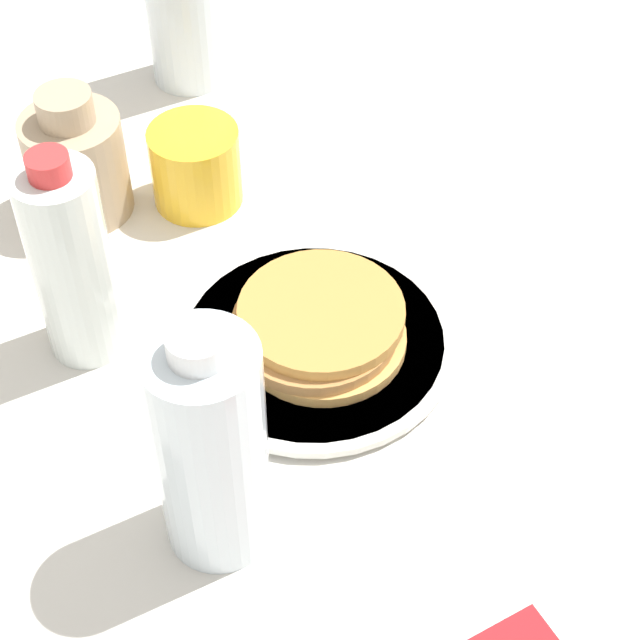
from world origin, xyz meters
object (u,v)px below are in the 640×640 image
at_px(water_bottle_near, 210,448).
at_px(pancake_stack, 320,326).
at_px(water_bottle_far, 71,263).
at_px(plate, 320,341).
at_px(juice_glass, 196,166).
at_px(cream_jug, 76,161).

bearing_deg(water_bottle_near, pancake_stack, 152.76).
xyz_separation_m(water_bottle_near, water_bottle_far, (-0.19, -0.11, -0.01)).
distance_m(plate, water_bottle_far, 0.21).
height_order(pancake_stack, water_bottle_far, water_bottle_far).
bearing_deg(plate, water_bottle_far, -96.55).
relative_size(juice_glass, water_bottle_far, 0.43).
bearing_deg(plate, cream_jug, -133.06).
bearing_deg(water_bottle_far, juice_glass, 152.38).
distance_m(water_bottle_near, water_bottle_far, 0.22).
bearing_deg(cream_jug, water_bottle_far, 4.96).
xyz_separation_m(juice_glass, water_bottle_far, (0.17, -0.09, 0.05)).
distance_m(juice_glass, cream_jug, 0.11).
distance_m(cream_jug, water_bottle_near, 0.38).
distance_m(plate, pancake_stack, 0.02).
xyz_separation_m(plate, water_bottle_far, (-0.02, -0.19, 0.08)).
bearing_deg(water_bottle_far, pancake_stack, 82.90).
bearing_deg(plate, water_bottle_near, -27.08).
bearing_deg(pancake_stack, water_bottle_far, -97.10).
height_order(cream_jug, water_bottle_near, water_bottle_near).
xyz_separation_m(pancake_stack, water_bottle_near, (0.16, -0.08, 0.07)).
distance_m(plate, water_bottle_near, 0.21).
height_order(water_bottle_near, water_bottle_far, water_bottle_near).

